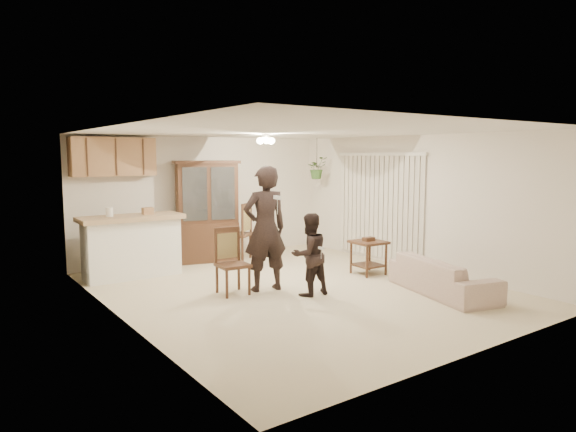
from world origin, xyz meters
TOP-DOWN VIEW (x-y plane):
  - floor at (0.00, 0.00)m, footprint 6.50×6.50m
  - ceiling at (0.00, 0.00)m, footprint 5.50×6.50m
  - wall_back at (0.00, 3.25)m, footprint 5.50×0.02m
  - wall_front at (0.00, -3.25)m, footprint 5.50×0.02m
  - wall_left at (-2.75, 0.00)m, footprint 0.02×6.50m
  - wall_right at (2.75, 0.00)m, footprint 0.02×6.50m
  - breakfast_bar at (-1.85, 2.35)m, footprint 1.60×0.55m
  - bar_top at (-1.85, 2.35)m, footprint 1.75×0.70m
  - upper_cabinets at (-1.90, 3.07)m, footprint 1.50×0.34m
  - vertical_blinds at (2.71, 0.90)m, footprint 0.06×2.30m
  - ceiling_fixture at (0.20, 1.20)m, footprint 0.36×0.36m
  - hanging_plant at (2.30, 2.40)m, footprint 0.43×0.37m
  - plant_cord at (2.30, 2.40)m, footprint 0.01×0.01m
  - sofa at (1.69, -1.49)m, footprint 1.18×2.00m
  - adult at (-0.43, 0.27)m, footprint 0.72×0.53m
  - child at (-0.04, -0.37)m, footprint 0.67×0.53m
  - china_hutch at (-0.16, 2.82)m, footprint 1.37×0.81m
  - side_table at (1.68, 0.12)m, footprint 0.58×0.58m
  - chair_bar at (-0.96, 0.36)m, footprint 0.48×0.48m
  - chair_hutch_left at (-1.28, 2.36)m, footprint 0.55×0.55m
  - chair_hutch_right at (0.41, 2.64)m, footprint 0.72×0.72m
  - controller_adult at (-0.50, -0.19)m, footprint 0.08×0.18m
  - controller_child at (-0.05, -0.66)m, footprint 0.04×0.11m

SIDE VIEW (x-z plane):
  - floor at x=0.00m, z-range 0.00..0.00m
  - chair_hutch_left at x=-1.28m, z-range -0.20..0.71m
  - chair_bar at x=-0.96m, z-range -0.22..0.80m
  - side_table at x=1.68m, z-range -0.02..0.65m
  - chair_hutch_right at x=0.41m, z-range -0.25..0.91m
  - sofa at x=1.69m, z-range 0.00..0.73m
  - breakfast_bar at x=-1.85m, z-range 0.00..1.00m
  - child at x=-0.04m, z-range 0.00..1.35m
  - controller_child at x=-0.05m, z-range 0.76..0.79m
  - adult at x=-0.43m, z-range 0.00..1.80m
  - china_hutch at x=-0.16m, z-range -0.01..2.01m
  - bar_top at x=-1.85m, z-range 1.01..1.09m
  - vertical_blinds at x=2.71m, z-range 0.05..2.15m
  - wall_back at x=0.00m, z-range 0.00..2.50m
  - wall_front at x=0.00m, z-range 0.00..2.50m
  - wall_left at x=-2.75m, z-range 0.00..2.50m
  - wall_right at x=2.75m, z-range 0.00..2.50m
  - controller_adult at x=-0.50m, z-range 1.48..1.53m
  - hanging_plant at x=2.30m, z-range 1.61..2.09m
  - upper_cabinets at x=-1.90m, z-range 1.75..2.45m
  - plant_cord at x=2.30m, z-range 1.85..2.50m
  - ceiling_fixture at x=0.20m, z-range 2.30..2.50m
  - ceiling at x=0.00m, z-range 2.49..2.51m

